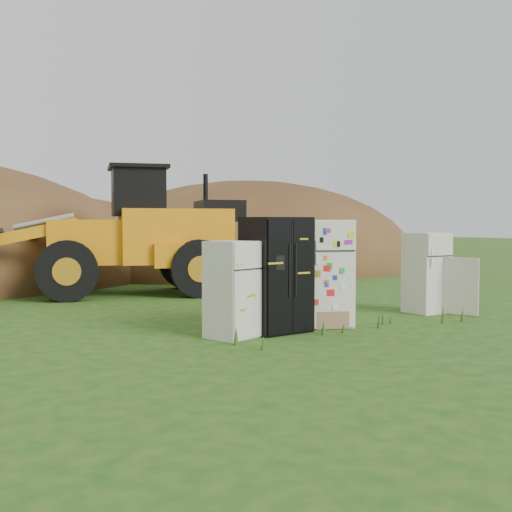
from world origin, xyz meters
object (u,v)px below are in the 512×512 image
at_px(fridge_black_side, 276,275).
at_px(fridge_sticker, 325,273).
at_px(fridge_leftmost, 232,289).
at_px(wheel_loader, 105,230).
at_px(fridge_open_door, 426,273).

height_order(fridge_black_side, fridge_sticker, fridge_black_side).
bearing_deg(fridge_leftmost, wheel_loader, 69.12).
distance_m(fridge_leftmost, fridge_black_side, 0.93).
height_order(fridge_black_side, wheel_loader, wheel_loader).
bearing_deg(fridge_sticker, fridge_black_side, -157.76).
bearing_deg(fridge_open_door, fridge_leftmost, -176.47).
xyz_separation_m(fridge_leftmost, fridge_black_side, (0.91, 0.01, 0.19)).
bearing_deg(wheel_loader, fridge_leftmost, -75.44).
relative_size(fridge_leftmost, fridge_sticker, 0.82).
height_order(fridge_leftmost, wheel_loader, wheel_loader).
height_order(fridge_sticker, wheel_loader, wheel_loader).
xyz_separation_m(fridge_black_side, fridge_open_door, (3.86, -0.02, -0.15)).
height_order(fridge_sticker, fridge_open_door, fridge_sticker).
distance_m(fridge_open_door, wheel_loader, 7.90).
xyz_separation_m(fridge_black_side, fridge_sticker, (1.08, -0.04, -0.02)).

